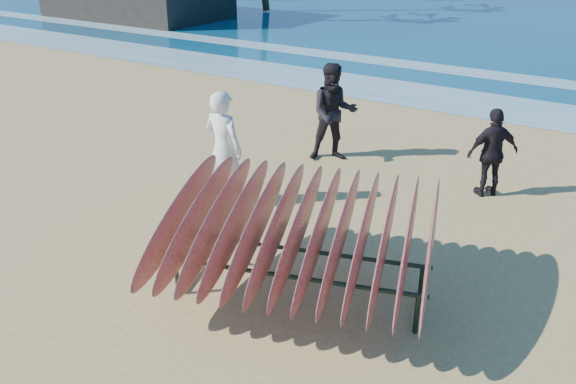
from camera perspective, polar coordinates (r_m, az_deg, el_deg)
name	(u,v)px	position (r m, az deg, el deg)	size (l,w,h in m)	color
ground	(255,278)	(8.17, -3.12, -8.02)	(120.00, 120.00, 0.00)	tan
foam_near	(484,105)	(16.66, 17.87, 7.77)	(160.00, 160.00, 0.00)	white
foam_far	(519,78)	(19.96, 20.82, 9.92)	(160.00, 160.00, 0.00)	white
surfboard_rack	(298,232)	(7.29, 0.95, -3.75)	(3.85, 3.56, 1.53)	black
person_white	(224,149)	(9.92, -6.05, 4.02)	(0.70, 0.46, 1.93)	white
person_dark_a	(334,113)	(11.89, 4.29, 7.41)	(0.93, 0.72, 1.91)	black
person_dark_b	(493,153)	(10.82, 18.60, 3.49)	(0.90, 0.37, 1.54)	black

